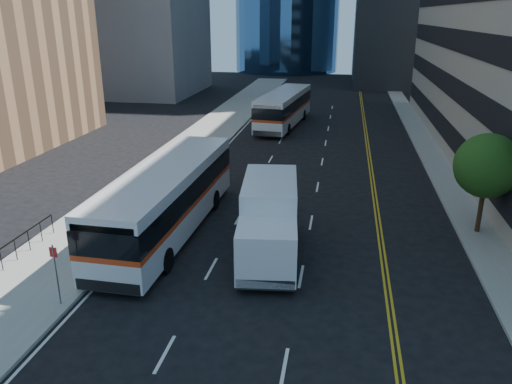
{
  "coord_description": "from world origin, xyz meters",
  "views": [
    {
      "loc": [
        1.89,
        -17.06,
        10.66
      ],
      "look_at": [
        -1.93,
        4.6,
        2.8
      ],
      "focal_mm": 35.0,
      "sensor_mm": 36.0,
      "label": 1
    }
  ],
  "objects_px": {
    "bus_front": "(168,198)",
    "box_truck": "(269,220)",
    "bus_rear": "(284,107)",
    "street_tree": "(487,166)"
  },
  "relations": [
    {
      "from": "street_tree",
      "to": "box_truck",
      "type": "relative_size",
      "value": 0.69
    },
    {
      "from": "bus_front",
      "to": "street_tree",
      "type": "bearing_deg",
      "value": 10.7
    },
    {
      "from": "bus_front",
      "to": "bus_rear",
      "type": "xyz_separation_m",
      "value": [
        2.6,
        27.06,
        -0.05
      ]
    },
    {
      "from": "bus_rear",
      "to": "box_truck",
      "type": "relative_size",
      "value": 1.81
    },
    {
      "from": "bus_rear",
      "to": "box_truck",
      "type": "xyz_separation_m",
      "value": [
        2.83,
        -28.82,
        -0.04
      ]
    },
    {
      "from": "bus_front",
      "to": "bus_rear",
      "type": "height_order",
      "value": "bus_front"
    },
    {
      "from": "bus_front",
      "to": "box_truck",
      "type": "height_order",
      "value": "bus_front"
    },
    {
      "from": "bus_front",
      "to": "box_truck",
      "type": "xyz_separation_m",
      "value": [
        5.43,
        -1.76,
        -0.09
      ]
    },
    {
      "from": "bus_front",
      "to": "box_truck",
      "type": "distance_m",
      "value": 5.71
    },
    {
      "from": "box_truck",
      "to": "street_tree",
      "type": "bearing_deg",
      "value": 16.5
    }
  ]
}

